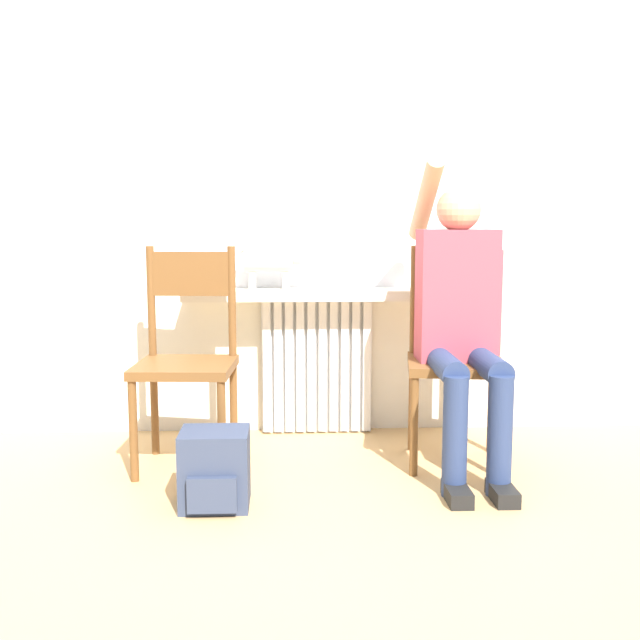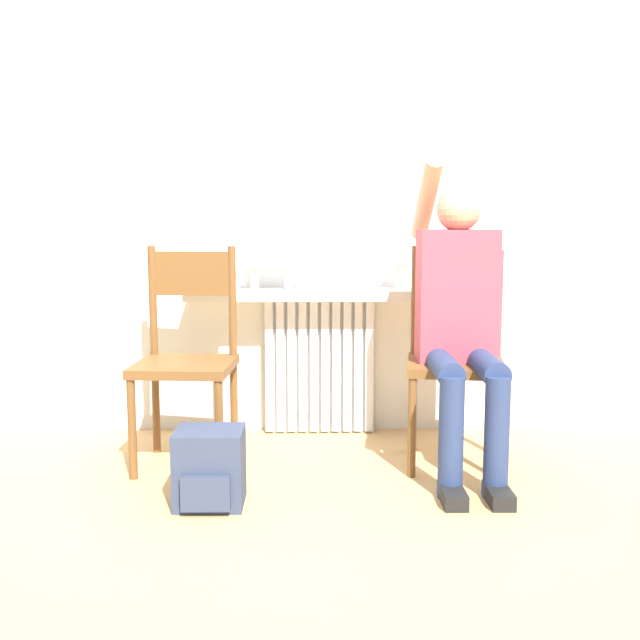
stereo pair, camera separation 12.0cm
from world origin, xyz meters
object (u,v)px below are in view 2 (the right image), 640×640
at_px(person, 460,314).
at_px(backpack, 210,468).
at_px(chair_left, 187,355).
at_px(cat, 277,260).
at_px(chair_right, 455,354).

bearing_deg(person, backpack, -158.96).
height_order(person, backpack, person).
relative_size(chair_left, backpack, 3.29).
bearing_deg(backpack, cat, 76.58).
distance_m(chair_left, person, 1.22).
relative_size(chair_right, cat, 2.19).
xyz_separation_m(chair_left, person, (1.20, -0.12, 0.20)).
xyz_separation_m(chair_right, person, (-0.01, -0.12, 0.20)).
distance_m(cat, backpack, 1.21).
height_order(chair_right, person, person).
bearing_deg(chair_left, backpack, -68.47).
height_order(chair_right, backpack, chair_right).
xyz_separation_m(cat, backpack, (-0.22, -0.92, -0.75)).
distance_m(chair_left, chair_right, 1.21).
bearing_deg(backpack, chair_left, 107.87).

